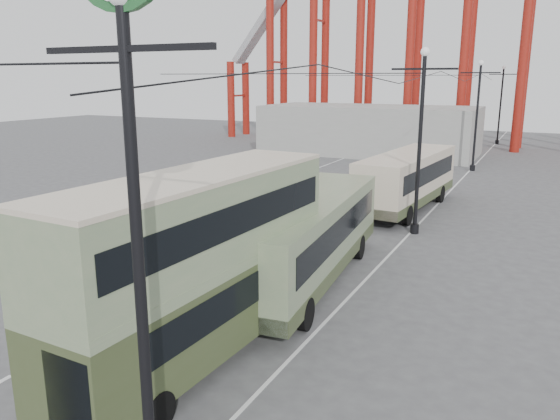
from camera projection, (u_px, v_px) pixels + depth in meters
The scene contains 11 objects.
ground at pixel (64, 369), 15.16m from camera, with size 160.00×160.00×0.00m, color #4A4A4D.
road_markings at pixel (313, 213), 32.68m from camera, with size 12.52×120.00×0.01m.
lamp_post_near at pixel (127, 79), 8.27m from camera, with size 3.20×0.44×10.80m.
lamp_post_mid at pixel (420, 144), 27.30m from camera, with size 3.20×0.44×9.32m.
lamp_post_far at pixel (477, 116), 46.46m from camera, with size 3.20×0.44×9.32m.
lamp_post_distant at pixel (500, 105), 65.61m from camera, with size 3.20×0.44×9.32m.
fairground_shed at pixel (369, 130), 58.07m from camera, with size 22.00×10.00×5.00m, color gray.
double_decker_bus at pixel (199, 258), 15.04m from camera, with size 3.00×10.18×5.41m.
single_decker_green at pixel (308, 236), 21.16m from camera, with size 3.85×12.14×3.37m.
single_decker_cream at pixel (407, 178), 33.09m from camera, with size 3.73×11.32×3.46m.
pedestrian at pixel (260, 250), 23.14m from camera, with size 0.57×0.38×1.57m, color black.
Camera 1 is at (11.47, -9.59, 7.87)m, focal length 35.00 mm.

